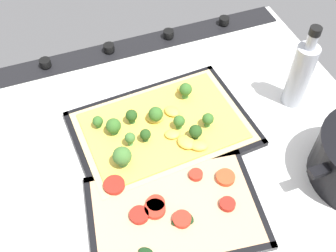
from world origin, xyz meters
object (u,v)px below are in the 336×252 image
(baking_tray_front, at_px, (163,130))
(veggie_pizza_back, at_px, (174,210))
(oil_bottle, at_px, (300,74))
(baking_tray_back, at_px, (175,213))
(broccoli_pizza, at_px, (161,127))

(baking_tray_front, distance_m, veggie_pizza_back, 0.20)
(oil_bottle, bearing_deg, baking_tray_back, 26.06)
(baking_tray_back, relative_size, oil_bottle, 1.68)
(veggie_pizza_back, bearing_deg, baking_tray_back, 102.42)
(broccoli_pizza, xyz_separation_m, veggie_pizza_back, (0.04, 0.19, -0.01))
(baking_tray_front, height_order, broccoli_pizza, broccoli_pizza)
(baking_tray_back, xyz_separation_m, oil_bottle, (-0.36, -0.18, 0.08))
(veggie_pizza_back, bearing_deg, oil_bottle, -154.42)
(baking_tray_back, relative_size, veggie_pizza_back, 1.08)
(veggie_pizza_back, distance_m, oil_bottle, 0.41)
(veggie_pizza_back, bearing_deg, baking_tray_front, -103.78)
(baking_tray_front, height_order, oil_bottle, oil_bottle)
(baking_tray_front, bearing_deg, veggie_pizza_back, 76.22)
(baking_tray_back, height_order, oil_bottle, oil_bottle)
(broccoli_pizza, relative_size, veggie_pizza_back, 1.14)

